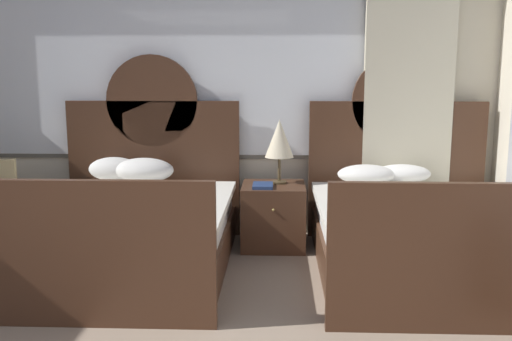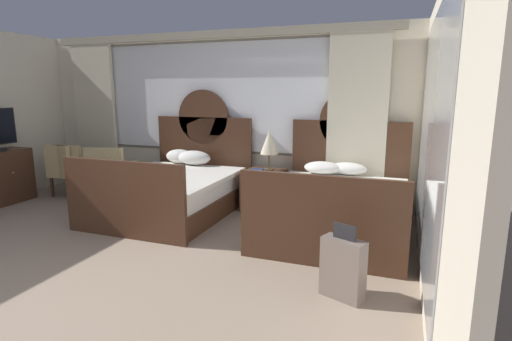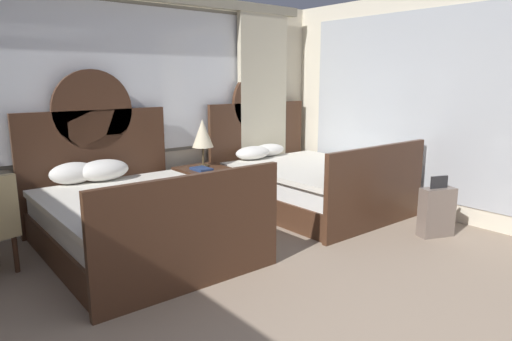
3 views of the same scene
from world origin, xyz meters
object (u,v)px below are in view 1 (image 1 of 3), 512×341
(table_lamp_on_nightstand, at_px, (279,139))
(book_on_nightstand, at_px, (263,186))
(nightstand_between_beds, at_px, (273,216))
(bed_near_mirror, at_px, (419,229))
(bed_near_window, at_px, (129,226))

(table_lamp_on_nightstand, bearing_deg, book_on_nightstand, -127.95)
(nightstand_between_beds, bearing_deg, book_on_nightstand, -129.73)
(book_on_nightstand, bearing_deg, bed_near_mirror, -21.89)
(nightstand_between_beds, bearing_deg, bed_near_mirror, -28.03)
(nightstand_between_beds, distance_m, book_on_nightstand, 0.34)
(bed_near_mirror, distance_m, book_on_nightstand, 1.40)
(nightstand_between_beds, distance_m, table_lamp_on_nightstand, 0.71)
(bed_near_window, relative_size, book_on_nightstand, 8.32)
(table_lamp_on_nightstand, bearing_deg, bed_near_window, -150.70)
(bed_near_window, distance_m, book_on_nightstand, 1.23)
(bed_near_window, xyz_separation_m, table_lamp_on_nightstand, (1.24, 0.70, 0.64))
(table_lamp_on_nightstand, bearing_deg, bed_near_mirror, -31.83)
(book_on_nightstand, bearing_deg, table_lamp_on_nightstand, 52.05)
(book_on_nightstand, bearing_deg, nightstand_between_beds, 50.27)
(bed_near_window, xyz_separation_m, bed_near_mirror, (2.37, -0.00, -0.00))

